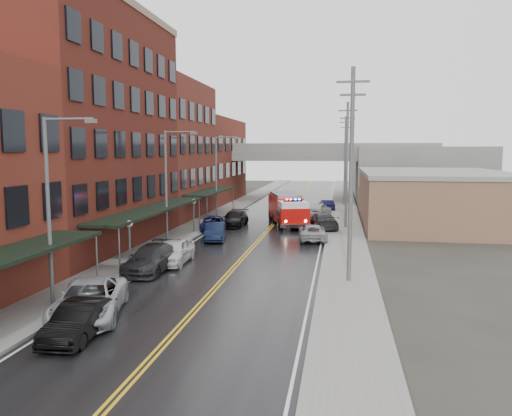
{
  "coord_description": "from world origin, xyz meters",
  "views": [
    {
      "loc": [
        6.6,
        -13.14,
        7.48
      ],
      "look_at": [
        0.14,
        25.11,
        3.0
      ],
      "focal_mm": 35.0,
      "sensor_mm": 36.0,
      "label": 1
    }
  ],
  "objects": [
    {
      "name": "parked_car_right_0",
      "position": [
        4.42,
        28.2,
        0.67
      ],
      "size": [
        2.69,
        5.04,
        1.35
      ],
      "primitive_type": "imported",
      "rotation": [
        0.0,
        0.0,
        3.24
      ],
      "color": "#929399",
      "rests_on": "ground"
    },
    {
      "name": "street_lamp_2",
      "position": [
        -6.55,
        40.0,
        5.19
      ],
      "size": [
        2.64,
        0.22,
        9.0
      ],
      "color": "#59595B",
      "rests_on": "ground"
    },
    {
      "name": "parked_car_left_2",
      "position": [
        -4.39,
        7.01,
        0.83
      ],
      "size": [
        4.34,
        6.54,
        1.67
      ],
      "primitive_type": "imported",
      "rotation": [
        0.0,
        0.0,
        0.28
      ],
      "color": "#A7A9AF",
      "rests_on": "ground"
    },
    {
      "name": "globe_lamp_2",
      "position": [
        -6.4,
        30.0,
        2.31
      ],
      "size": [
        0.44,
        0.44,
        3.12
      ],
      "color": "#59595B",
      "rests_on": "ground"
    },
    {
      "name": "parked_car_left_6",
      "position": [
        -5.0,
        31.68,
        0.68
      ],
      "size": [
        3.09,
        5.22,
        1.36
      ],
      "primitive_type": "imported",
      "rotation": [
        0.0,
        0.0,
        0.18
      ],
      "color": "#161755",
      "rests_on": "ground"
    },
    {
      "name": "brick_building_b",
      "position": [
        -13.3,
        23.0,
        9.0
      ],
      "size": [
        9.0,
        20.0,
        18.0
      ],
      "primitive_type": "cube",
      "color": "#501715",
      "rests_on": "ground"
    },
    {
      "name": "parked_car_right_3",
      "position": [
        5.0,
        49.73,
        0.66
      ],
      "size": [
        2.21,
        4.23,
        1.33
      ],
      "primitive_type": "imported",
      "rotation": [
        0.0,
        0.0,
        3.35
      ],
      "color": "black",
      "rests_on": "ground"
    },
    {
      "name": "curb_right",
      "position": [
        5.65,
        30.0,
        0.07
      ],
      "size": [
        0.3,
        160.0,
        0.15
      ],
      "primitive_type": "cube",
      "color": "gray",
      "rests_on": "ground"
    },
    {
      "name": "utility_pole_2",
      "position": [
        7.2,
        55.0,
        6.31
      ],
      "size": [
        1.8,
        0.24,
        12.0
      ],
      "color": "#59595B",
      "rests_on": "ground"
    },
    {
      "name": "parked_car_left_4",
      "position": [
        -4.21,
        18.05,
        0.83
      ],
      "size": [
        2.13,
        4.95,
        1.67
      ],
      "primitive_type": "imported",
      "rotation": [
        0.0,
        0.0,
        0.03
      ],
      "color": "silver",
      "rests_on": "ground"
    },
    {
      "name": "sidewalk_right",
      "position": [
        7.3,
        30.0,
        0.07
      ],
      "size": [
        3.0,
        160.0,
        0.15
      ],
      "primitive_type": "cube",
      "color": "slate",
      "rests_on": "ground"
    },
    {
      "name": "street_lamp_1",
      "position": [
        -6.55,
        24.0,
        5.19
      ],
      "size": [
        2.64,
        0.22,
        9.0
      ],
      "color": "#59595B",
      "rests_on": "ground"
    },
    {
      "name": "parked_car_right_2",
      "position": [
        4.32,
        43.97,
        0.78
      ],
      "size": [
        3.09,
        4.91,
        1.56
      ],
      "primitive_type": "imported",
      "rotation": [
        0.0,
        0.0,
        2.85
      ],
      "color": "#BCBCBC",
      "rests_on": "ground"
    },
    {
      "name": "parked_car_left_1",
      "position": [
        -3.6,
        4.7,
        0.72
      ],
      "size": [
        1.82,
        4.45,
        1.43
      ],
      "primitive_type": "imported",
      "rotation": [
        0.0,
        0.0,
        0.07
      ],
      "color": "black",
      "rests_on": "ground"
    },
    {
      "name": "parked_car_right_1",
      "position": [
        5.0,
        34.2,
        0.8
      ],
      "size": [
        3.57,
        5.93,
        1.61
      ],
      "primitive_type": "imported",
      "rotation": [
        0.0,
        0.0,
        3.4
      ],
      "color": "#242527",
      "rests_on": "ground"
    },
    {
      "name": "brick_building_far",
      "position": [
        -13.3,
        58.0,
        6.0
      ],
      "size": [
        9.0,
        20.0,
        12.0
      ],
      "primitive_type": "cube",
      "color": "maroon",
      "rests_on": "ground"
    },
    {
      "name": "parked_car_left_7",
      "position": [
        -3.68,
        34.8,
        0.75
      ],
      "size": [
        2.29,
        5.23,
        1.5
      ],
      "primitive_type": "imported",
      "rotation": [
        0.0,
        0.0,
        -0.04
      ],
      "color": "black",
      "rests_on": "ground"
    },
    {
      "name": "ground",
      "position": [
        0.0,
        0.0,
        0.0
      ],
      "size": [
        220.0,
        220.0,
        0.0
      ],
      "primitive_type": "plane",
      "color": "#2D2B26",
      "rests_on": "ground"
    },
    {
      "name": "parked_car_left_5",
      "position": [
        -3.6,
        26.8,
        0.73
      ],
      "size": [
        2.29,
        4.66,
        1.47
      ],
      "primitive_type": "imported",
      "rotation": [
        0.0,
        0.0,
        0.17
      ],
      "color": "black",
      "rests_on": "ground"
    },
    {
      "name": "brick_building_c",
      "position": [
        -13.3,
        40.5,
        7.5
      ],
      "size": [
        9.0,
        15.0,
        15.0
      ],
      "primitive_type": "cube",
      "color": "maroon",
      "rests_on": "ground"
    },
    {
      "name": "right_far_block",
      "position": [
        18.0,
        70.0,
        4.0
      ],
      "size": [
        18.0,
        30.0,
        8.0
      ],
      "primitive_type": "cube",
      "color": "slate",
      "rests_on": "ground"
    },
    {
      "name": "curb_left",
      "position": [
        -5.65,
        30.0,
        0.07
      ],
      "size": [
        0.3,
        160.0,
        0.15
      ],
      "primitive_type": "cube",
      "color": "gray",
      "rests_on": "ground"
    },
    {
      "name": "fire_truck",
      "position": [
        1.49,
        36.21,
        1.7
      ],
      "size": [
        5.23,
        9.02,
        3.14
      ],
      "rotation": [
        0.0,
        0.0,
        0.28
      ],
      "color": "#B50C08",
      "rests_on": "ground"
    },
    {
      "name": "utility_pole_0",
      "position": [
        7.2,
        15.0,
        6.31
      ],
      "size": [
        1.8,
        0.24,
        12.0
      ],
      "color": "#59595B",
      "rests_on": "ground"
    },
    {
      "name": "street_lamp_0",
      "position": [
        -6.55,
        8.0,
        5.19
      ],
      "size": [
        2.64,
        0.22,
        9.0
      ],
      "color": "#59595B",
      "rests_on": "ground"
    },
    {
      "name": "awning_2",
      "position": [
        -7.49,
        40.5,
        2.99
      ],
      "size": [
        2.6,
        13.0,
        3.09
      ],
      "color": "black",
      "rests_on": "ground"
    },
    {
      "name": "road",
      "position": [
        0.0,
        30.0,
        0.01
      ],
      "size": [
        11.0,
        160.0,
        0.02
      ],
      "primitive_type": "cube",
      "color": "black",
      "rests_on": "ground"
    },
    {
      "name": "overpass",
      "position": [
        0.0,
        62.0,
        5.99
      ],
      "size": [
        40.0,
        10.0,
        7.5
      ],
      "color": "slate",
      "rests_on": "ground"
    },
    {
      "name": "sidewalk_left",
      "position": [
        -7.3,
        30.0,
        0.07
      ],
      "size": [
        3.0,
        160.0,
        0.15
      ],
      "primitive_type": "cube",
      "color": "slate",
      "rests_on": "ground"
    },
    {
      "name": "tan_building",
      "position": [
        16.0,
        40.0,
        2.5
      ],
      "size": [
        14.0,
        22.0,
        5.0
      ],
      "primitive_type": "cube",
      "color": "#8E664C",
      "rests_on": "ground"
    },
    {
      "name": "utility_pole_1",
      "position": [
        7.2,
        35.0,
        6.31
      ],
      "size": [
        1.8,
        0.24,
        12.0
      ],
      "color": "#59595B",
      "rests_on": "ground"
    },
    {
      "name": "parked_car_left_3",
      "position": [
        -4.84,
        15.7,
        0.81
      ],
      "size": [
        2.34,
        5.63,
        1.63
      ],
      "primitive_type": "imported",
      "rotation": [
        0.0,
        0.0,
        -0.01
      ],
      "color": "black",
      "rests_on": "ground"
    },
    {
      "name": "globe_lamp_1",
      "position": [
        -6.4,
        16.0,
        2.31
      ],
      "size": [
        0.44,
        0.44,
        3.12
      ],
      "color": "#59595B",
      "rests_on": "ground"
    },
    {
      "name": "awning_1",
      "position": [
        -7.49,
        23.0,
        2.99
      ],
      "size": [
        2.6,
        18.0,
        3.09
      ],
      "color": "black",
      "rests_on": "ground"
    }
  ]
}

